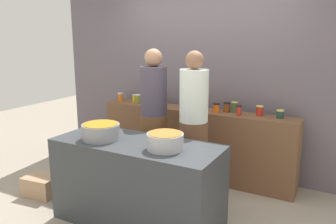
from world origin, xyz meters
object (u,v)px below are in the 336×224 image
object	(u,v)px
preserve_jar_1	(135,98)
cook_with_tongs	(154,127)
preserve_jar_0	(121,97)
preserve_jar_12	(260,111)
bread_crate	(41,186)
preserve_jar_9	(227,107)
cooking_pot_center	(165,141)
cook_in_cap	(193,135)
cooking_pot_left	(101,131)
preserve_jar_4	(153,100)
preserve_jar_3	(146,99)
preserve_jar_13	(280,114)
preserve_jar_5	(158,102)
preserve_jar_10	(234,107)
preserve_jar_2	(138,99)
preserve_jar_8	(216,108)
preserve_jar_7	(192,105)
preserve_jar_11	(239,110)
preserve_jar_6	(187,103)

from	to	relation	value
preserve_jar_1	cook_with_tongs	xyz separation A→B (m)	(0.72, -0.65, -0.19)
preserve_jar_0	preserve_jar_12	xyz separation A→B (m)	(2.07, 0.05, 0.00)
bread_crate	preserve_jar_9	bearing A→B (deg)	39.91
preserve_jar_1	cooking_pot_center	world-z (taller)	preserve_jar_1
preserve_jar_9	cook_in_cap	bearing A→B (deg)	-101.42
cooking_pot_left	preserve_jar_1	bearing A→B (deg)	112.12
preserve_jar_4	cook_with_tongs	distance (m)	0.78
cooking_pot_center	cook_in_cap	distance (m)	0.81
preserve_jar_3	preserve_jar_13	world-z (taller)	preserve_jar_3
preserve_jar_5	bread_crate	world-z (taller)	preserve_jar_5
preserve_jar_0	preserve_jar_10	size ratio (longest dim) A/B	0.89
preserve_jar_10	preserve_jar_2	bearing A→B (deg)	-176.75
preserve_jar_8	preserve_jar_10	bearing A→B (deg)	26.86
preserve_jar_10	preserve_jar_13	xyz separation A→B (m)	(0.57, -0.03, -0.02)
preserve_jar_7	preserve_jar_11	bearing A→B (deg)	-0.61
preserve_jar_9	bread_crate	distance (m)	2.50
preserve_jar_1	preserve_jar_10	distance (m)	1.51
preserve_jar_7	preserve_jar_11	size ratio (longest dim) A/B	1.12
preserve_jar_13	bread_crate	bearing A→B (deg)	-148.96
preserve_jar_13	cooking_pot_center	world-z (taller)	preserve_jar_13
preserve_jar_6	preserve_jar_9	size ratio (longest dim) A/B	1.01
preserve_jar_3	preserve_jar_7	xyz separation A→B (m)	(0.78, -0.09, 0.01)
preserve_jar_8	bread_crate	bearing A→B (deg)	-140.11
preserve_jar_0	preserve_jar_11	distance (m)	1.84
preserve_jar_7	cooking_pot_center	bearing A→B (deg)	-75.29
preserve_jar_12	cooking_pot_left	bearing A→B (deg)	-128.69
preserve_jar_0	cooking_pot_left	xyz separation A→B (m)	(0.85, -1.48, -0.05)
preserve_jar_6	preserve_jar_9	world-z (taller)	preserve_jar_6
preserve_jar_0	preserve_jar_3	distance (m)	0.43
bread_crate	preserve_jar_11	bearing A→B (deg)	34.75
preserve_jar_3	cooking_pot_center	xyz separation A→B (m)	(1.15, -1.47, -0.04)
preserve_jar_12	preserve_jar_8	bearing A→B (deg)	-171.31
preserve_jar_0	preserve_jar_6	xyz separation A→B (m)	(1.07, 0.06, 0.00)
preserve_jar_7	cooking_pot_left	xyz separation A→B (m)	(-0.36, -1.42, -0.06)
preserve_jar_9	preserve_jar_13	distance (m)	0.67
preserve_jar_3	preserve_jar_9	bearing A→B (deg)	1.26
preserve_jar_5	preserve_jar_13	world-z (taller)	preserve_jar_5
cooking_pot_center	cook_with_tongs	size ratio (longest dim) A/B	0.19
preserve_jar_7	preserve_jar_12	world-z (taller)	preserve_jar_7
preserve_jar_2	preserve_jar_4	bearing A→B (deg)	12.51
preserve_jar_3	preserve_jar_11	size ratio (longest dim) A/B	0.88
cook_in_cap	preserve_jar_6	bearing A→B (deg)	120.98
preserve_jar_1	preserve_jar_10	bearing A→B (deg)	0.98
preserve_jar_0	preserve_jar_13	size ratio (longest dim) A/B	1.23
preserve_jar_10	preserve_jar_9	bearing A→B (deg)	-172.67
preserve_jar_1	preserve_jar_9	bearing A→B (deg)	0.54
preserve_jar_1	preserve_jar_13	bearing A→B (deg)	-0.15
preserve_jar_11	preserve_jar_7	bearing A→B (deg)	179.39
preserve_jar_10	preserve_jar_3	bearing A→B (deg)	-178.29
preserve_jar_3	preserve_jar_7	bearing A→B (deg)	-6.46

